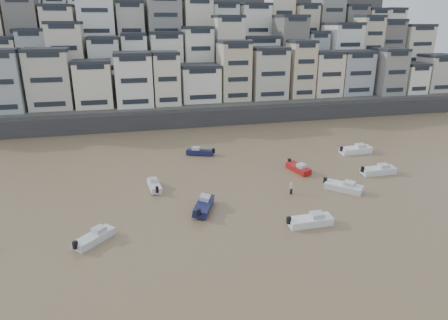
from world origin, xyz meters
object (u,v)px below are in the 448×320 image
object	(u,v)px
boat_e	(298,167)
boat_h	(200,151)
boat_a	(310,219)
boat_j	(94,236)
boat_c	(204,204)
boat_g	(356,149)
person_pink	(291,188)
boat_b	(344,186)
boat_f	(154,185)
boat_d	(379,169)

from	to	relation	value
boat_e	boat_h	bearing A→B (deg)	-143.50
boat_a	boat_j	size ratio (longest dim) A/B	1.10
boat_h	boat_c	xyz separation A→B (m)	(-3.62, -21.21, 0.10)
boat_g	person_pink	distance (m)	22.38
boat_h	boat_j	world-z (taller)	boat_h
boat_g	boat_c	world-z (taller)	boat_g
boat_e	boat_b	xyz separation A→B (m)	(2.83, -8.39, 0.04)
boat_c	boat_f	xyz separation A→B (m)	(-5.25, 8.11, -0.14)
boat_c	boat_f	bearing A→B (deg)	55.83
boat_j	boat_f	bearing A→B (deg)	14.92
boat_e	person_pink	size ratio (longest dim) A/B	2.96
boat_a	boat_b	size ratio (longest dim) A/B	1.02
boat_e	boat_f	size ratio (longest dim) A/B	1.08
boat_a	boat_c	xyz separation A→B (m)	(-10.83, 6.63, 0.03)
boat_d	boat_j	distance (m)	41.55
boat_b	person_pink	size ratio (longest dim) A/B	3.11
boat_d	boat_c	bearing A→B (deg)	-167.84
boat_c	boat_f	size ratio (longest dim) A/B	1.21
boat_f	boat_g	bearing A→B (deg)	-83.00
boat_c	boat_f	distance (m)	9.66
boat_a	boat_e	bearing A→B (deg)	69.72
boat_a	boat_f	distance (m)	21.81
boat_h	boat_d	size ratio (longest dim) A/B	0.88
boat_e	boat_d	xyz separation A→B (m)	(11.20, -3.95, 0.08)
boat_g	boat_f	xyz separation A→B (m)	(-35.33, -7.32, -0.20)
boat_h	boat_d	bearing A→B (deg)	170.14
boat_e	person_pink	bearing A→B (deg)	-41.92
boat_h	boat_e	size ratio (longest dim) A/B	0.98
boat_f	person_pink	bearing A→B (deg)	-114.12
boat_e	boat_b	distance (m)	8.85
boat_h	boat_a	bearing A→B (deg)	127.42
boat_c	boat_a	bearing A→B (deg)	-98.54
boat_e	boat_g	xyz separation A→B (m)	(13.43, 5.86, 0.15)
boat_g	boat_b	world-z (taller)	boat_g
boat_j	boat_f	size ratio (longest dim) A/B	1.05
boat_e	boat_d	distance (m)	11.88
boat_e	boat_c	world-z (taller)	boat_c
boat_e	boat_d	bearing A→B (deg)	58.87
boat_b	boat_j	bearing A→B (deg)	-123.83
boat_j	person_pink	world-z (taller)	person_pink
boat_d	boat_j	size ratio (longest dim) A/B	1.14
boat_h	boat_d	world-z (taller)	boat_d
boat_j	person_pink	xyz separation A→B (m)	(24.68, 6.37, 0.18)
boat_a	boat_b	world-z (taller)	boat_a
boat_e	boat_b	bearing A→B (deg)	6.95
boat_h	person_pink	world-z (taller)	person_pink
boat_h	boat_e	world-z (taller)	boat_e
boat_d	boat_e	bearing A→B (deg)	161.33
boat_g	boat_d	world-z (taller)	boat_g
boat_h	boat_g	world-z (taller)	boat_g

